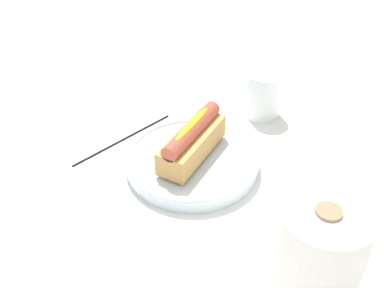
% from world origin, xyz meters
% --- Properties ---
extents(ground_plane, '(2.40, 2.40, 0.00)m').
position_xyz_m(ground_plane, '(0.00, 0.00, 0.00)').
color(ground_plane, white).
extents(serving_bowl, '(0.23, 0.23, 0.03)m').
position_xyz_m(serving_bowl, '(0.00, 0.01, 0.02)').
color(serving_bowl, silver).
rests_on(serving_bowl, ground_plane).
extents(hotdog_front, '(0.16, 0.08, 0.06)m').
position_xyz_m(hotdog_front, '(0.00, 0.01, 0.06)').
color(hotdog_front, tan).
rests_on(hotdog_front, serving_bowl).
extents(water_glass, '(0.07, 0.07, 0.09)m').
position_xyz_m(water_glass, '(-0.21, 0.01, 0.04)').
color(water_glass, white).
rests_on(water_glass, ground_plane).
extents(paper_towel_roll, '(0.11, 0.11, 0.13)m').
position_xyz_m(paper_towel_roll, '(0.08, 0.28, 0.07)').
color(paper_towel_roll, white).
rests_on(paper_towel_roll, ground_plane).
extents(chopstick_near, '(0.22, 0.02, 0.01)m').
position_xyz_m(chopstick_near, '(0.02, -0.14, 0.00)').
color(chopstick_near, black).
rests_on(chopstick_near, ground_plane).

